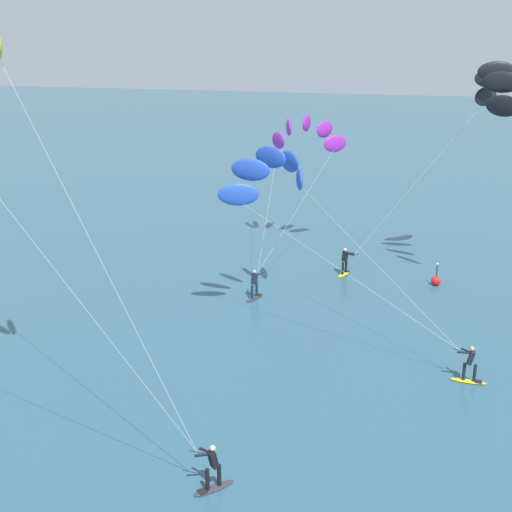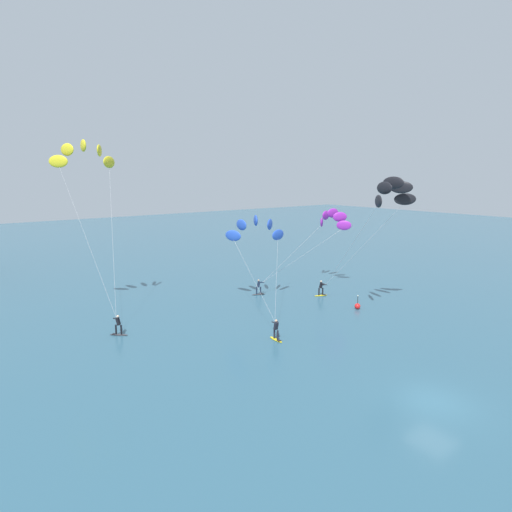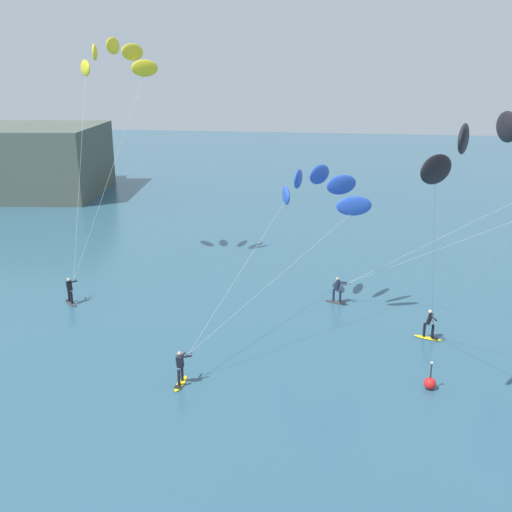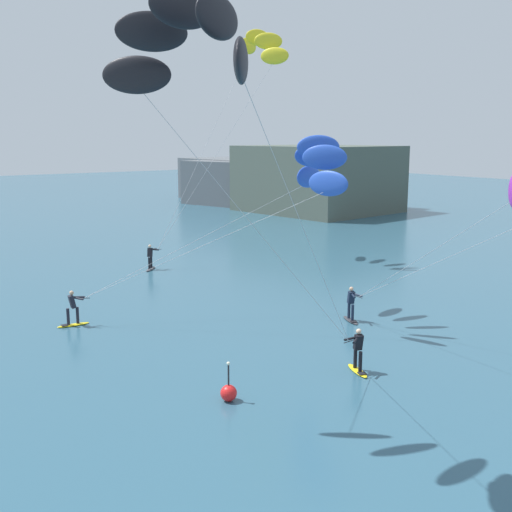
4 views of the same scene
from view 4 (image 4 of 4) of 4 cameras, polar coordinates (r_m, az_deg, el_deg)
The scene contains 5 objects.
kitesurfer_nearshore at distance 29.64m, azimuth 4.80°, elevation 7.79°, with size 8.92×12.87×8.76m.
kitesurfer_mid_water at distance 17.83m, azimuth -5.84°, elevation 17.61°, with size 6.38×9.26×12.58m.
kitesurfer_downwind at distance 45.34m, azimuth -0.21°, elevation 17.53°, with size 5.92×9.96×15.86m.
marker_buoy at distance 21.61m, azimuth -2.48°, elevation -12.19°, with size 0.56×0.56×1.38m.
distant_headland at distance 79.56m, azimuth 2.84°, elevation 6.77°, with size 32.89×19.45×7.59m.
Camera 4 is at (27.01, 3.18, 8.73)m, focal length 44.39 mm.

